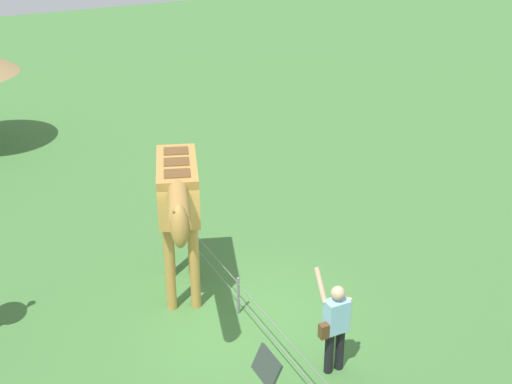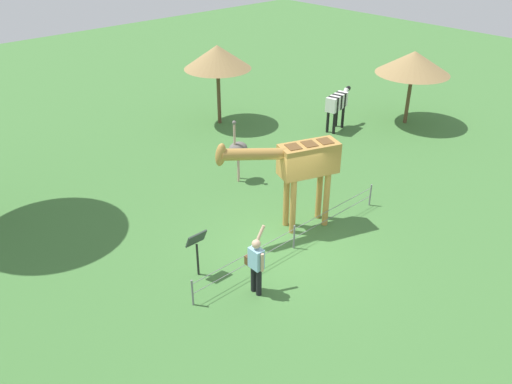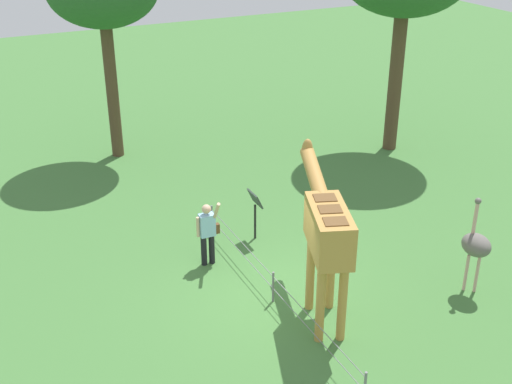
% 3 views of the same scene
% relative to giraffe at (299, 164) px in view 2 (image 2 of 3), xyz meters
% --- Properties ---
extents(ground_plane, '(60.00, 60.00, 0.00)m').
position_rel_giraffe_xyz_m(ground_plane, '(0.86, 0.49, -2.09)').
color(ground_plane, '#427538').
extents(giraffe, '(3.59, 1.69, 3.14)m').
position_rel_giraffe_xyz_m(giraffe, '(0.00, 0.00, 0.00)').
color(giraffe, '#BC8942').
rests_on(giraffe, ground_plane).
extents(visitor, '(0.55, 0.58, 1.77)m').
position_rel_giraffe_xyz_m(visitor, '(2.92, 1.40, -1.18)').
color(visitor, black).
rests_on(visitor, ground_plane).
extents(zebra, '(1.82, 0.71, 1.66)m').
position_rel_giraffe_xyz_m(zebra, '(-6.75, -4.14, -0.92)').
color(zebra, black).
rests_on(zebra, ground_plane).
extents(ostrich, '(0.70, 0.56, 2.25)m').
position_rel_giraffe_xyz_m(ostrich, '(-0.67, -3.45, -0.91)').
color(ostrich, '#CC9E93').
rests_on(ostrich, ground_plane).
extents(shade_hut_near, '(2.83, 2.83, 3.40)m').
position_rel_giraffe_xyz_m(shade_hut_near, '(-3.56, -8.07, 0.81)').
color(shade_hut_near, brown).
rests_on(shade_hut_near, ground_plane).
extents(shade_hut_far, '(3.10, 3.10, 3.14)m').
position_rel_giraffe_xyz_m(shade_hut_far, '(-9.62, -2.57, 0.58)').
color(shade_hut_far, brown).
rests_on(shade_hut_far, ground_plane).
extents(info_sign, '(0.56, 0.21, 1.32)m').
position_rel_giraffe_xyz_m(info_sign, '(3.56, -0.14, -1.14)').
color(info_sign, black).
rests_on(info_sign, ground_plane).
extents(wire_fence, '(7.05, 0.05, 0.75)m').
position_rel_giraffe_xyz_m(wire_fence, '(0.86, 0.72, -1.68)').
color(wire_fence, slate).
rests_on(wire_fence, ground_plane).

